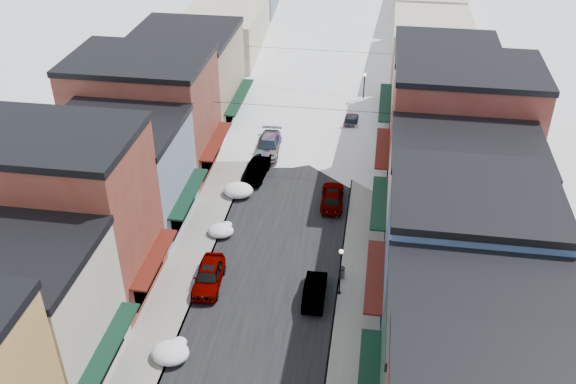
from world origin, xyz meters
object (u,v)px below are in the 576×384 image
(car_silver_sedan, at_px, (209,276))
(streetlamp_near, at_px, (341,266))
(car_dark_hatch, at_px, (257,170))
(car_green_sedan, at_px, (315,290))
(trash_can, at_px, (341,273))

(car_silver_sedan, height_order, streetlamp_near, streetlamp_near)
(car_dark_hatch, distance_m, streetlamp_near, 17.69)
(car_silver_sedan, relative_size, streetlamp_near, 1.23)
(car_green_sedan, xyz_separation_m, trash_can, (1.70, 2.35, -0.10))
(streetlamp_near, bearing_deg, trash_can, 90.00)
(car_silver_sedan, bearing_deg, trash_can, 8.99)
(car_silver_sedan, xyz_separation_m, streetlamp_near, (9.50, 0.34, 1.81))
(car_green_sedan, height_order, trash_can, car_green_sedan)
(car_silver_sedan, xyz_separation_m, trash_can, (9.50, 2.08, -0.21))
(trash_can, bearing_deg, car_green_sedan, -125.85)
(car_dark_hatch, relative_size, streetlamp_near, 1.14)
(trash_can, bearing_deg, streetlamp_near, -90.00)
(trash_can, relative_size, streetlamp_near, 0.23)
(streetlamp_near, bearing_deg, car_green_sedan, -160.21)
(car_silver_sedan, bearing_deg, car_dark_hatch, 84.48)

